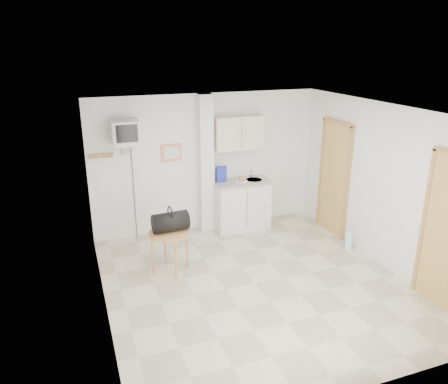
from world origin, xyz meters
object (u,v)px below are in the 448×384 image
object	(u,v)px
duffel_bag	(170,222)
water_bottle	(349,241)
round_table	(170,237)
crt_television	(125,133)

from	to	relation	value
duffel_bag	water_bottle	size ratio (longest dim) A/B	1.60
duffel_bag	round_table	bearing A→B (deg)	-137.87
crt_television	water_bottle	world-z (taller)	crt_television
crt_television	duffel_bag	world-z (taller)	crt_television
round_table	duffel_bag	xyz separation A→B (m)	(0.03, 0.03, 0.23)
water_bottle	crt_television	bearing A→B (deg)	155.40
water_bottle	duffel_bag	bearing A→B (deg)	172.98
crt_television	round_table	bearing A→B (deg)	-72.21
round_table	duffel_bag	bearing A→B (deg)	46.93
duffel_bag	water_bottle	distance (m)	3.05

